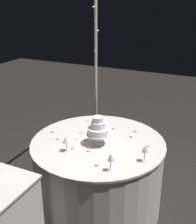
# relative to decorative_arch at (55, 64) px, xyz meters

# --- Properties ---
(ground_plane) EXTENTS (12.00, 12.00, 0.00)m
(ground_plane) POSITION_rel_decorative_arch_xyz_m (0.00, -0.45, -1.52)
(ground_plane) COLOR black
(decorative_arch) EXTENTS (1.83, 0.06, 2.40)m
(decorative_arch) POSITION_rel_decorative_arch_xyz_m (0.00, 0.00, 0.00)
(decorative_arch) COLOR #B7B29E
(decorative_arch) RESTS_ON ground
(main_table) EXTENTS (1.32, 1.32, 0.79)m
(main_table) POSITION_rel_decorative_arch_xyz_m (0.00, -0.45, -1.12)
(main_table) COLOR silver
(main_table) RESTS_ON ground
(side_table) EXTENTS (0.52, 0.52, 0.79)m
(side_table) POSITION_rel_decorative_arch_xyz_m (-0.95, -0.02, -1.13)
(side_table) COLOR silver
(side_table) RESTS_ON ground
(tiered_cake) EXTENTS (0.22, 0.22, 0.28)m
(tiered_cake) POSITION_rel_decorative_arch_xyz_m (-0.04, -0.47, -0.57)
(tiered_cake) COLOR silver
(tiered_cake) RESTS_ON main_table
(wine_glass_0) EXTENTS (0.06, 0.06, 0.16)m
(wine_glass_0) POSITION_rel_decorative_arch_xyz_m (-0.16, -0.96, -0.61)
(wine_glass_0) COLOR silver
(wine_glass_0) RESTS_ON main_table
(wine_glass_1) EXTENTS (0.06, 0.06, 0.16)m
(wine_glass_1) POSITION_rel_decorative_arch_xyz_m (-0.41, -0.76, -0.61)
(wine_glass_1) COLOR silver
(wine_glass_1) RESTS_ON main_table
(wine_glass_2) EXTENTS (0.06, 0.06, 0.15)m
(wine_glass_2) POSITION_rel_decorative_arch_xyz_m (-0.29, -0.27, -0.61)
(wine_glass_2) COLOR silver
(wine_glass_2) RESTS_ON main_table
(cake_knife) EXTENTS (0.30, 0.04, 0.01)m
(cake_knife) POSITION_rel_decorative_arch_xyz_m (0.06, -0.25, -0.72)
(cake_knife) COLOR silver
(cake_knife) RESTS_ON main_table
(rose_petal_0) EXTENTS (0.04, 0.03, 0.00)m
(rose_petal_0) POSITION_rel_decorative_arch_xyz_m (-0.23, -0.29, -0.72)
(rose_petal_0) COLOR #C61951
(rose_petal_0) RESTS_ON main_table
(rose_petal_1) EXTENTS (0.02, 0.03, 0.00)m
(rose_petal_1) POSITION_rel_decorative_arch_xyz_m (-0.03, -0.32, -0.72)
(rose_petal_1) COLOR #C61951
(rose_petal_1) RESTS_ON main_table
(rose_petal_2) EXTENTS (0.03, 0.02, 0.00)m
(rose_petal_2) POSITION_rel_decorative_arch_xyz_m (0.11, -0.37, -0.72)
(rose_petal_2) COLOR #C61951
(rose_petal_2) RESTS_ON main_table
(rose_petal_3) EXTENTS (0.02, 0.03, 0.00)m
(rose_petal_3) POSITION_rel_decorative_arch_xyz_m (-0.40, -0.62, -0.72)
(rose_petal_3) COLOR #C61951
(rose_petal_3) RESTS_ON main_table
(rose_petal_4) EXTENTS (0.02, 0.03, 0.00)m
(rose_petal_4) POSITION_rel_decorative_arch_xyz_m (0.08, -0.25, -0.72)
(rose_petal_4) COLOR #C61951
(rose_petal_4) RESTS_ON main_table
(rose_petal_5) EXTENTS (0.04, 0.03, 0.00)m
(rose_petal_5) POSITION_rel_decorative_arch_xyz_m (-0.13, -0.06, -0.72)
(rose_petal_5) COLOR #C61951
(rose_petal_5) RESTS_ON main_table
(rose_petal_6) EXTENTS (0.03, 0.02, 0.00)m
(rose_petal_6) POSITION_rel_decorative_arch_xyz_m (0.11, -0.92, -0.72)
(rose_petal_6) COLOR #C61951
(rose_petal_6) RESTS_ON main_table
(rose_petal_7) EXTENTS (0.04, 0.05, 0.00)m
(rose_petal_7) POSITION_rel_decorative_arch_xyz_m (0.36, -0.70, -0.72)
(rose_petal_7) COLOR #C61951
(rose_petal_7) RESTS_ON main_table
(rose_petal_8) EXTENTS (0.03, 0.04, 0.00)m
(rose_petal_8) POSITION_rel_decorative_arch_xyz_m (-0.02, 0.07, -0.72)
(rose_petal_8) COLOR #C61951
(rose_petal_8) RESTS_ON main_table
(rose_petal_9) EXTENTS (0.04, 0.03, 0.00)m
(rose_petal_9) POSITION_rel_decorative_arch_xyz_m (0.33, -0.47, -0.72)
(rose_petal_9) COLOR #C61951
(rose_petal_9) RESTS_ON main_table
(rose_petal_10) EXTENTS (0.03, 0.02, 0.00)m
(rose_petal_10) POSITION_rel_decorative_arch_xyz_m (0.39, -0.26, -0.72)
(rose_petal_10) COLOR #C61951
(rose_petal_10) RESTS_ON main_table
(rose_petal_11) EXTENTS (0.03, 0.03, 0.00)m
(rose_petal_11) POSITION_rel_decorative_arch_xyz_m (0.40, -0.13, -0.72)
(rose_petal_11) COLOR #C61951
(rose_petal_11) RESTS_ON main_table
(rose_petal_12) EXTENTS (0.04, 0.04, 0.00)m
(rose_petal_12) POSITION_rel_decorative_arch_xyz_m (0.40, -0.24, -0.72)
(rose_petal_12) COLOR #C61951
(rose_petal_12) RESTS_ON main_table
(rose_petal_13) EXTENTS (0.02, 0.03, 0.00)m
(rose_petal_13) POSITION_rel_decorative_arch_xyz_m (-0.22, -0.45, -0.72)
(rose_petal_13) COLOR #C61951
(rose_petal_13) RESTS_ON main_table
(rose_petal_14) EXTENTS (0.03, 0.03, 0.00)m
(rose_petal_14) POSITION_rel_decorative_arch_xyz_m (0.21, -0.41, -0.72)
(rose_petal_14) COLOR #C61951
(rose_petal_14) RESTS_ON main_table
(rose_petal_15) EXTENTS (0.03, 0.03, 0.00)m
(rose_petal_15) POSITION_rel_decorative_arch_xyz_m (0.09, -0.20, -0.72)
(rose_petal_15) COLOR #C61951
(rose_petal_15) RESTS_ON main_table
(rose_petal_16) EXTENTS (0.04, 0.04, 0.00)m
(rose_petal_16) POSITION_rel_decorative_arch_xyz_m (0.18, -0.48, -0.72)
(rose_petal_16) COLOR #C61951
(rose_petal_16) RESTS_ON main_table
(rose_petal_17) EXTENTS (0.04, 0.04, 0.00)m
(rose_petal_17) POSITION_rel_decorative_arch_xyz_m (0.23, -0.71, -0.72)
(rose_petal_17) COLOR #C61951
(rose_petal_17) RESTS_ON main_table
(rose_petal_18) EXTENTS (0.03, 0.03, 0.00)m
(rose_petal_18) POSITION_rel_decorative_arch_xyz_m (0.05, -0.37, -0.72)
(rose_petal_18) COLOR #C61951
(rose_petal_18) RESTS_ON main_table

